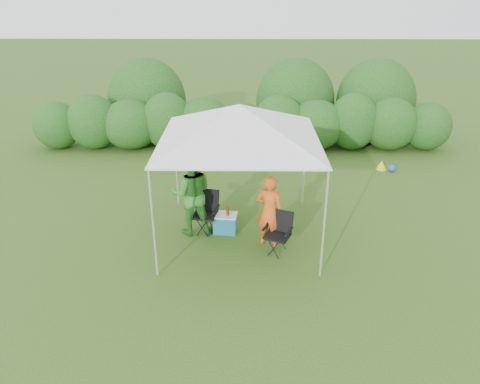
{
  "coord_description": "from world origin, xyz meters",
  "views": [
    {
      "loc": [
        0.1,
        -8.19,
        5.02
      ],
      "look_at": [
        0.01,
        0.4,
        1.05
      ],
      "focal_mm": 35.0,
      "sensor_mm": 36.0,
      "label": 1
    }
  ],
  "objects_px": {
    "woman": "(192,193)",
    "cooler": "(225,223)",
    "chair_left": "(206,209)",
    "chair_right": "(279,230)",
    "man": "(269,211)",
    "canopy": "(239,123)"
  },
  "relations": [
    {
      "from": "man",
      "to": "cooler",
      "type": "bearing_deg",
      "value": -10.19
    },
    {
      "from": "canopy",
      "to": "man",
      "type": "distance_m",
      "value": 1.84
    },
    {
      "from": "canopy",
      "to": "woman",
      "type": "height_order",
      "value": "canopy"
    },
    {
      "from": "canopy",
      "to": "cooler",
      "type": "xyz_separation_m",
      "value": [
        -0.31,
        0.12,
        -2.25
      ]
    },
    {
      "from": "woman",
      "to": "cooler",
      "type": "distance_m",
      "value": 0.99
    },
    {
      "from": "canopy",
      "to": "cooler",
      "type": "bearing_deg",
      "value": 159.24
    },
    {
      "from": "chair_right",
      "to": "cooler",
      "type": "bearing_deg",
      "value": 170.36
    },
    {
      "from": "chair_right",
      "to": "chair_left",
      "type": "bearing_deg",
      "value": 175.65
    },
    {
      "from": "chair_right",
      "to": "man",
      "type": "relative_size",
      "value": 0.55
    },
    {
      "from": "man",
      "to": "cooler",
      "type": "relative_size",
      "value": 2.83
    },
    {
      "from": "canopy",
      "to": "chair_right",
      "type": "height_order",
      "value": "canopy"
    },
    {
      "from": "chair_right",
      "to": "man",
      "type": "bearing_deg",
      "value": 151.42
    },
    {
      "from": "chair_right",
      "to": "man",
      "type": "height_order",
      "value": "man"
    },
    {
      "from": "cooler",
      "to": "chair_left",
      "type": "bearing_deg",
      "value": 173.72
    },
    {
      "from": "man",
      "to": "cooler",
      "type": "distance_m",
      "value": 1.18
    },
    {
      "from": "man",
      "to": "cooler",
      "type": "xyz_separation_m",
      "value": [
        -0.91,
        0.5,
        -0.55
      ]
    },
    {
      "from": "cooler",
      "to": "chair_right",
      "type": "bearing_deg",
      "value": -28.22
    },
    {
      "from": "chair_left",
      "to": "woman",
      "type": "bearing_deg",
      "value": -148.93
    },
    {
      "from": "chair_right",
      "to": "chair_left",
      "type": "height_order",
      "value": "chair_left"
    },
    {
      "from": "chair_left",
      "to": "chair_right",
      "type": "bearing_deg",
      "value": -16.24
    },
    {
      "from": "chair_left",
      "to": "man",
      "type": "height_order",
      "value": "man"
    },
    {
      "from": "chair_left",
      "to": "woman",
      "type": "xyz_separation_m",
      "value": [
        -0.28,
        -0.09,
        0.4
      ]
    }
  ]
}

